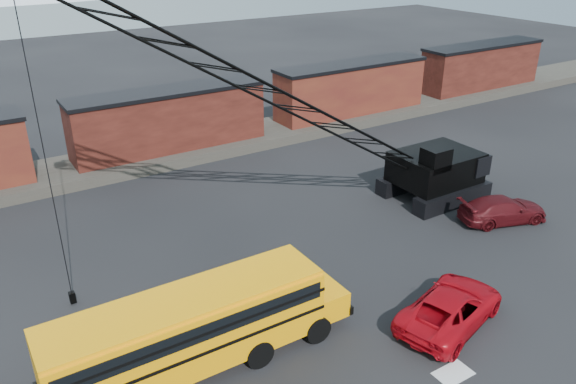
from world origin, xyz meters
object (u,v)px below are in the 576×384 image
Objects in this scene: school_bus at (197,327)px; maroon_suv at (503,210)px; red_pickup at (451,307)px; crawler_crane at (296,105)px.

school_bus reaches higher than maroon_suv.
crawler_crane is (-1.43, 9.45, 6.34)m from red_pickup.
red_pickup is at bearing 135.29° from maroon_suv.
school_bus is at bearing 112.86° from maroon_suv.
maroon_suv is at bearing 4.94° from school_bus.
school_bus is 2.09× the size of red_pickup.
red_pickup is 10.34m from maroon_suv.
maroon_suv is 0.20× the size of crawler_crane.
school_bus is 11.69m from crawler_crane.
red_pickup is 0.23× the size of crawler_crane.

